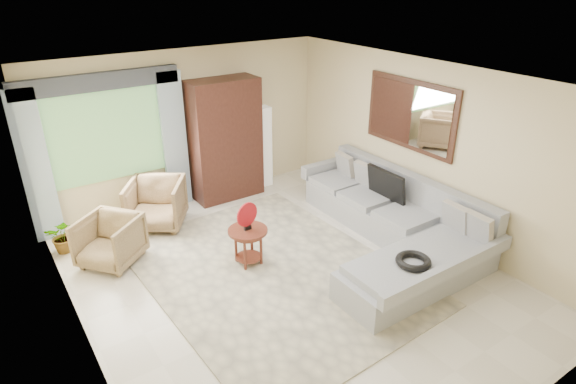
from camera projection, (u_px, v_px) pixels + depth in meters
ground at (287, 277)px, 6.42m from camera, size 6.00×6.00×0.00m
area_rug at (272, 272)px, 6.50m from camera, size 3.16×4.12×0.02m
sectional_sofa at (394, 227)px, 7.08m from camera, size 2.30×3.46×0.90m
tv_screen at (386, 185)px, 7.40m from camera, size 0.14×0.74×0.48m
garden_hose at (413, 261)px, 5.78m from camera, size 0.43×0.43×0.09m
coffee_table at (248, 246)px, 6.59m from camera, size 0.54×0.54×0.54m
red_disc at (247, 214)px, 6.39m from camera, size 0.34×0.09×0.34m
armchair_left at (110, 241)px, 6.60m from camera, size 1.05×1.05×0.69m
armchair_right at (156, 204)px, 7.54m from camera, size 1.15×1.16×0.77m
potted_plant at (64, 236)px, 6.91m from camera, size 0.58×0.55×0.51m
armoire at (225, 140)px, 8.30m from camera, size 1.20×0.55×2.10m
floor_lamp at (263, 147)px, 8.88m from camera, size 0.24×0.24×1.50m
window at (106, 136)px, 7.37m from camera, size 1.80×0.04×1.40m
curtain_left at (36, 168)px, 6.87m from camera, size 0.40×0.08×2.30m
curtain_right at (174, 141)px, 7.94m from camera, size 0.40×0.08×2.30m
valance at (98, 82)px, 6.96m from camera, size 2.40×0.12×0.26m
wall_mirror at (410, 115)px, 7.20m from camera, size 0.05×1.70×1.05m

